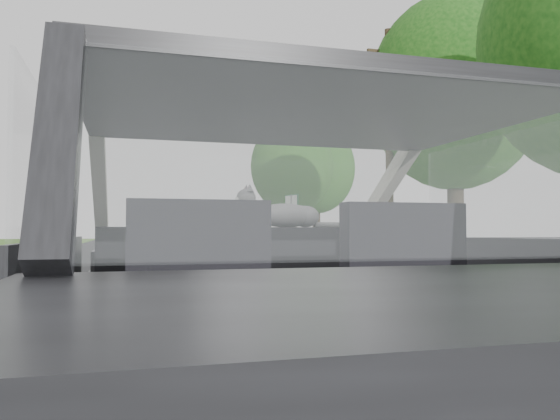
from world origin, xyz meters
TOP-DOWN VIEW (x-y plane):
  - subject_car at (0.00, 0.00)m, footprint 1.80×4.00m
  - dashboard at (0.00, 0.62)m, footprint 1.58×0.45m
  - driver_seat at (-0.40, -0.29)m, footprint 0.50×0.72m
  - passenger_seat at (0.40, -0.29)m, footprint 0.50×0.72m
  - steering_wheel at (-0.40, 0.33)m, footprint 0.36×0.36m
  - cat at (0.22, 0.64)m, footprint 0.54×0.23m
  - guardrail at (4.30, 10.00)m, footprint 0.05×90.00m
  - other_car at (0.32, 19.19)m, footprint 2.13×4.40m
  - highway_sign at (5.88, 19.08)m, footprint 0.34×0.98m
  - utility_pole at (7.65, 13.87)m, footprint 0.26×0.26m
  - tree_1 at (9.86, 13.48)m, footprint 6.39×6.39m
  - tree_2 at (8.60, 27.95)m, footprint 4.96×4.96m
  - tree_3 at (11.65, 32.34)m, footprint 6.24×6.24m

SIDE VIEW (x-z plane):
  - guardrail at x=4.30m, z-range 0.42..0.74m
  - other_car at x=0.32m, z-range 0.00..1.39m
  - subject_car at x=0.00m, z-range 0.00..1.45m
  - dashboard at x=0.00m, z-range 0.70..1.00m
  - driver_seat at x=-0.40m, z-range 0.67..1.09m
  - passenger_seat at x=0.40m, z-range 0.67..1.09m
  - steering_wheel at x=-0.40m, z-range 0.90..0.94m
  - cat at x=0.22m, z-range 0.96..1.20m
  - highway_sign at x=5.88m, z-range 0.00..2.48m
  - tree_2 at x=8.60m, z-range 0.00..7.32m
  - utility_pole at x=7.65m, z-range 0.00..7.67m
  - tree_3 at x=11.65m, z-range 0.00..7.96m
  - tree_1 at x=9.86m, z-range 0.00..8.66m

